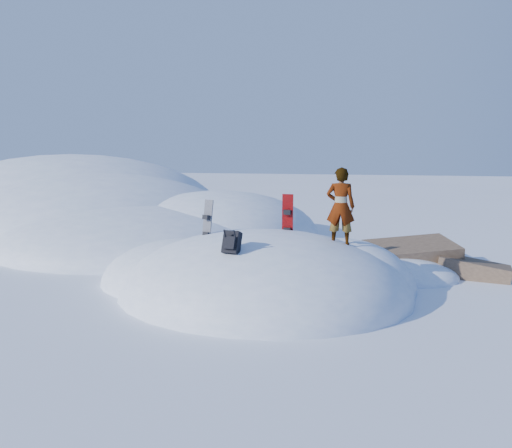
% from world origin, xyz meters
% --- Properties ---
extents(ground, '(120.00, 120.00, 0.00)m').
position_xyz_m(ground, '(0.00, 0.00, 0.00)').
color(ground, white).
rests_on(ground, ground).
extents(snow_mound, '(8.00, 6.00, 3.00)m').
position_xyz_m(snow_mound, '(-0.17, 0.24, 0.00)').
color(snow_mound, white).
rests_on(snow_mound, ground).
extents(snow_ridge, '(21.50, 18.50, 6.40)m').
position_xyz_m(snow_ridge, '(-10.43, 9.85, 0.00)').
color(snow_ridge, white).
rests_on(snow_ridge, ground).
extents(rock_outcrop, '(4.68, 4.41, 1.68)m').
position_xyz_m(rock_outcrop, '(3.72, 3.01, 0.01)').
color(rock_outcrop, brown).
rests_on(rock_outcrop, ground).
extents(snowboard_red, '(0.28, 0.15, 1.49)m').
position_xyz_m(snowboard_red, '(0.42, 0.87, 1.59)').
color(snowboard_red, red).
rests_on(snowboard_red, snow_mound).
extents(snowboard_dark, '(0.33, 0.32, 1.39)m').
position_xyz_m(snowboard_dark, '(-1.44, 0.10, 1.52)').
color(snowboard_dark, black).
rests_on(snowboard_dark, snow_mound).
extents(backpack, '(0.38, 0.47, 0.56)m').
position_xyz_m(backpack, '(-0.34, -1.50, 1.49)').
color(backpack, black).
rests_on(backpack, snow_mound).
extents(gear_pile, '(0.97, 0.73, 0.26)m').
position_xyz_m(gear_pile, '(-2.75, -0.81, 0.13)').
color(gear_pile, black).
rests_on(gear_pile, ground).
extents(person, '(0.67, 0.44, 1.80)m').
position_xyz_m(person, '(1.77, 0.24, 2.11)').
color(person, slate).
rests_on(person, snow_mound).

